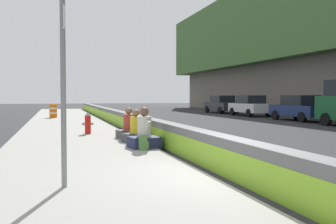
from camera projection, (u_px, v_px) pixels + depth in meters
name	position (u px, v px, depth m)	size (l,w,h in m)	color
ground_plane	(234.00, 182.00, 7.41)	(160.00, 160.00, 0.00)	#2B2B2D
sidewalk_strip	(96.00, 188.00, 6.66)	(80.00, 4.40, 0.14)	gray
jersey_barrier	(234.00, 160.00, 7.39)	(76.00, 0.45, 0.85)	slate
route_sign_post	(63.00, 63.00, 6.35)	(0.44, 0.09, 3.60)	gray
fire_hydrant	(88.00, 123.00, 15.52)	(0.26, 0.46, 0.88)	red
seated_person_foreground	(144.00, 135.00, 11.30)	(0.84, 0.95, 1.19)	#23284C
seated_person_middle	(136.00, 132.00, 12.69)	(0.85, 0.93, 1.08)	#424247
seated_person_rear	(129.00, 129.00, 13.86)	(0.76, 0.87, 1.11)	#424247
backpack	(143.00, 143.00, 10.87)	(0.32, 0.28, 0.40)	#4C7A3D
construction_barrel	(53.00, 111.00, 26.88)	(0.54, 0.54, 0.95)	orange
parked_car_fourth	(300.00, 108.00, 25.57)	(4.55, 2.05, 1.71)	navy
parked_car_midline	(250.00, 106.00, 31.61)	(4.51, 1.96, 1.71)	silver
parked_car_far	(222.00, 104.00, 37.06)	(4.56, 2.06, 1.71)	#28282D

